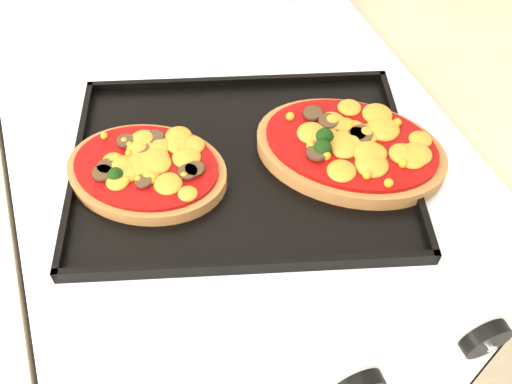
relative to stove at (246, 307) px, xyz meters
name	(u,v)px	position (x,y,z in m)	size (l,w,h in m)	color
stove	(246,307)	(0.00, 0.00, 0.00)	(0.60, 0.60, 0.91)	white
control_panel	(339,377)	(0.00, -0.31, 0.40)	(0.60, 0.02, 0.09)	white
knob_right	(485,339)	(0.18, -0.33, 0.40)	(0.06, 0.06, 0.02)	black
baking_tray	(242,163)	(-0.01, -0.03, 0.47)	(0.43, 0.32, 0.02)	black
pizza_left	(147,169)	(-0.13, -0.01, 0.48)	(0.20, 0.15, 0.03)	#946233
pizza_right	(350,147)	(0.12, -0.07, 0.48)	(0.25, 0.17, 0.04)	#946233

